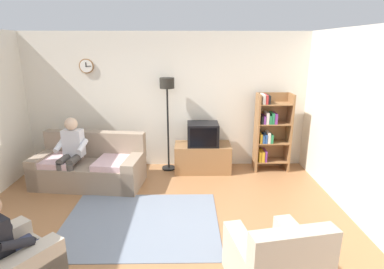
{
  "coord_description": "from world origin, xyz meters",
  "views": [
    {
      "loc": [
        0.41,
        -3.52,
        2.45
      ],
      "look_at": [
        0.48,
        1.19,
        1.07
      ],
      "focal_mm": 28.77,
      "sensor_mm": 36.0,
      "label": 1
    }
  ],
  "objects_px": {
    "tv": "(203,134)",
    "person_on_couch": "(71,149)",
    "tv_stand": "(203,157)",
    "armchair_near_bookshelf": "(273,265)",
    "floor_lamp": "(167,99)",
    "couch": "(90,167)",
    "person_in_left_armchair": "(5,240)",
    "bookshelf": "(270,131)"
  },
  "relations": [
    {
      "from": "couch",
      "to": "tv_stand",
      "type": "xyz_separation_m",
      "value": [
        2.07,
        0.56,
        -0.04
      ]
    },
    {
      "from": "floor_lamp",
      "to": "person_on_couch",
      "type": "bearing_deg",
      "value": -154.86
    },
    {
      "from": "tv",
      "to": "person_on_couch",
      "type": "bearing_deg",
      "value": -164.44
    },
    {
      "from": "tv_stand",
      "to": "person_on_couch",
      "type": "xyz_separation_m",
      "value": [
        -2.33,
        -0.67,
        0.42
      ]
    },
    {
      "from": "tv",
      "to": "person_on_couch",
      "type": "height_order",
      "value": "person_on_couch"
    },
    {
      "from": "tv_stand",
      "to": "person_in_left_armchair",
      "type": "distance_m",
      "value": 3.79
    },
    {
      "from": "couch",
      "to": "person_on_couch",
      "type": "relative_size",
      "value": 1.61
    },
    {
      "from": "bookshelf",
      "to": "person_on_couch",
      "type": "distance_m",
      "value": 3.74
    },
    {
      "from": "tv_stand",
      "to": "person_in_left_armchair",
      "type": "relative_size",
      "value": 0.98
    },
    {
      "from": "armchair_near_bookshelf",
      "to": "bookshelf",
      "type": "bearing_deg",
      "value": 76.68
    },
    {
      "from": "tv",
      "to": "bookshelf",
      "type": "bearing_deg",
      "value": 4.07
    },
    {
      "from": "bookshelf",
      "to": "armchair_near_bookshelf",
      "type": "bearing_deg",
      "value": -103.32
    },
    {
      "from": "tv_stand",
      "to": "armchair_near_bookshelf",
      "type": "relative_size",
      "value": 1.09
    },
    {
      "from": "floor_lamp",
      "to": "armchair_near_bookshelf",
      "type": "height_order",
      "value": "floor_lamp"
    },
    {
      "from": "couch",
      "to": "floor_lamp",
      "type": "xyz_separation_m",
      "value": [
        1.39,
        0.66,
        1.14
      ]
    },
    {
      "from": "couch",
      "to": "bookshelf",
      "type": "distance_m",
      "value": 3.5
    },
    {
      "from": "tv",
      "to": "tv_stand",
      "type": "bearing_deg",
      "value": 90.0
    },
    {
      "from": "tv_stand",
      "to": "floor_lamp",
      "type": "bearing_deg",
      "value": 171.77
    },
    {
      "from": "couch",
      "to": "armchair_near_bookshelf",
      "type": "distance_m",
      "value": 3.7
    },
    {
      "from": "tv_stand",
      "to": "armchair_near_bookshelf",
      "type": "distance_m",
      "value": 3.21
    },
    {
      "from": "tv_stand",
      "to": "floor_lamp",
      "type": "distance_m",
      "value": 1.36
    },
    {
      "from": "floor_lamp",
      "to": "person_in_left_armchair",
      "type": "bearing_deg",
      "value": -113.48
    },
    {
      "from": "floor_lamp",
      "to": "couch",
      "type": "bearing_deg",
      "value": -154.43
    },
    {
      "from": "floor_lamp",
      "to": "person_in_left_armchair",
      "type": "height_order",
      "value": "floor_lamp"
    },
    {
      "from": "bookshelf",
      "to": "floor_lamp",
      "type": "xyz_separation_m",
      "value": [
        -2.02,
        0.03,
        0.64
      ]
    },
    {
      "from": "couch",
      "to": "bookshelf",
      "type": "xyz_separation_m",
      "value": [
        3.41,
        0.63,
        0.49
      ]
    },
    {
      "from": "bookshelf",
      "to": "person_in_left_armchair",
      "type": "height_order",
      "value": "bookshelf"
    },
    {
      "from": "tv_stand",
      "to": "floor_lamp",
      "type": "height_order",
      "value": "floor_lamp"
    },
    {
      "from": "tv_stand",
      "to": "bookshelf",
      "type": "relative_size",
      "value": 0.71
    },
    {
      "from": "tv",
      "to": "armchair_near_bookshelf",
      "type": "bearing_deg",
      "value": -79.64
    },
    {
      "from": "armchair_near_bookshelf",
      "to": "person_in_left_armchair",
      "type": "distance_m",
      "value": 2.68
    },
    {
      "from": "armchair_near_bookshelf",
      "to": "person_in_left_armchair",
      "type": "height_order",
      "value": "person_in_left_armchair"
    },
    {
      "from": "armchair_near_bookshelf",
      "to": "person_on_couch",
      "type": "distance_m",
      "value": 3.84
    },
    {
      "from": "tv",
      "to": "bookshelf",
      "type": "height_order",
      "value": "bookshelf"
    },
    {
      "from": "tv_stand",
      "to": "armchair_near_bookshelf",
      "type": "xyz_separation_m",
      "value": [
        0.57,
        -3.16,
        0.01
      ]
    },
    {
      "from": "bookshelf",
      "to": "person_on_couch",
      "type": "xyz_separation_m",
      "value": [
        -3.67,
        -0.74,
        -0.11
      ]
    },
    {
      "from": "couch",
      "to": "tv",
      "type": "xyz_separation_m",
      "value": [
        2.07,
        0.54,
        0.46
      ]
    },
    {
      "from": "couch",
      "to": "armchair_near_bookshelf",
      "type": "relative_size",
      "value": 1.97
    },
    {
      "from": "couch",
      "to": "armchair_near_bookshelf",
      "type": "xyz_separation_m",
      "value": [
        2.64,
        -2.59,
        -0.02
      ]
    },
    {
      "from": "floor_lamp",
      "to": "armchair_near_bookshelf",
      "type": "bearing_deg",
      "value": -68.88
    },
    {
      "from": "tv",
      "to": "couch",
      "type": "bearing_deg",
      "value": -165.39
    },
    {
      "from": "couch",
      "to": "bookshelf",
      "type": "height_order",
      "value": "bookshelf"
    }
  ]
}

